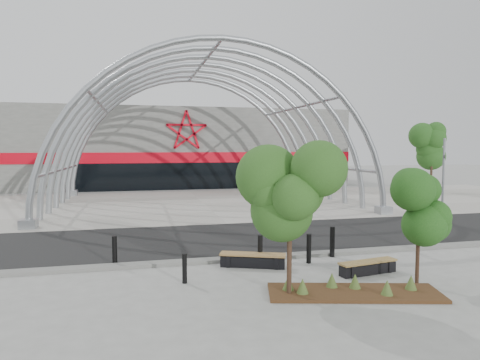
{
  "coord_description": "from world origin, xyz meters",
  "views": [
    {
      "loc": [
        -4.59,
        -15.15,
        4.13
      ],
      "look_at": [
        0.0,
        4.0,
        2.6
      ],
      "focal_mm": 32.0,
      "sensor_mm": 36.0,
      "label": 1
    }
  ],
  "objects": [
    {
      "name": "bg_tree_1",
      "position": [
        21.0,
        18.0,
        4.25
      ],
      "size": [
        2.7,
        2.7,
        5.91
      ],
      "color": "#302317",
      "rests_on": "ground"
    },
    {
      "name": "street_tree_1",
      "position": [
        3.51,
        -4.16,
        2.41
      ],
      "size": [
        1.42,
        1.42,
        3.35
      ],
      "color": "#311C13",
      "rests_on": "ground"
    },
    {
      "name": "vault_canopy",
      "position": [
        0.0,
        15.5,
        0.02
      ],
      "size": [
        20.8,
        15.8,
        20.36
      ],
      "color": "#9A9FA4",
      "rests_on": "ground"
    },
    {
      "name": "signal_pole",
      "position": [
        13.08,
        6.67,
        2.43
      ],
      "size": [
        0.33,
        0.65,
        4.64
      ],
      "color": "gray",
      "rests_on": "ground"
    },
    {
      "name": "bench_0",
      "position": [
        -0.8,
        -1.2,
        0.23
      ],
      "size": [
        2.28,
        1.3,
        0.47
      ],
      "color": "black",
      "rests_on": "ground"
    },
    {
      "name": "ground",
      "position": [
        0.0,
        0.0,
        0.0
      ],
      "size": [
        140.0,
        140.0,
        0.0
      ],
      "primitive_type": "plane",
      "color": "gray",
      "rests_on": "ground"
    },
    {
      "name": "bench_1",
      "position": [
        2.64,
        -2.85,
        0.21
      ],
      "size": [
        2.12,
        0.8,
        0.43
      ],
      "color": "black",
      "rests_on": "ground"
    },
    {
      "name": "forecourt",
      "position": [
        0.0,
        15.5,
        0.02
      ],
      "size": [
        60.0,
        17.0,
        0.04
      ],
      "primitive_type": "cube",
      "color": "#A6A197",
      "rests_on": "ground"
    },
    {
      "name": "arena_building",
      "position": [
        0.0,
        33.45,
        3.99
      ],
      "size": [
        34.0,
        15.24,
        8.0
      ],
      "color": "slate",
      "rests_on": "ground"
    },
    {
      "name": "bollard_2",
      "position": [
        -0.48,
        -1.03,
        0.53
      ],
      "size": [
        0.17,
        0.17,
        1.06
      ],
      "primitive_type": "cylinder",
      "color": "black",
      "rests_on": "ground"
    },
    {
      "name": "road",
      "position": [
        0.0,
        3.5,
        0.01
      ],
      "size": [
        140.0,
        7.0,
        0.02
      ],
      "primitive_type": "cube",
      "color": "black",
      "rests_on": "ground"
    },
    {
      "name": "bollard_3",
      "position": [
        1.27,
        -1.19,
        0.53
      ],
      "size": [
        0.17,
        0.17,
        1.05
      ],
      "primitive_type": "cylinder",
      "color": "black",
      "rests_on": "ground"
    },
    {
      "name": "planting_bed",
      "position": [
        1.2,
        -4.47,
        0.12
      ],
      "size": [
        5.0,
        2.6,
        0.51
      ],
      "color": "#3D2714",
      "rests_on": "ground"
    },
    {
      "name": "bollard_1",
      "position": [
        -3.27,
        -2.41,
        0.45
      ],
      "size": [
        0.15,
        0.15,
        0.91
      ],
      "primitive_type": "cylinder",
      "color": "black",
      "rests_on": "ground"
    },
    {
      "name": "street_tree_0",
      "position": [
        -0.57,
        -4.21,
        3.07
      ],
      "size": [
        1.87,
        1.87,
        4.27
      ],
      "color": "#321F14",
      "rests_on": "ground"
    },
    {
      "name": "kerb",
      "position": [
        0.0,
        -0.25,
        0.06
      ],
      "size": [
        60.0,
        0.5,
        0.12
      ],
      "primitive_type": "cube",
      "color": "slate",
      "rests_on": "ground"
    },
    {
      "name": "bollard_0",
      "position": [
        -5.43,
        0.09,
        0.52
      ],
      "size": [
        0.17,
        0.17,
        1.04
      ],
      "primitive_type": "cylinder",
      "color": "black",
      "rests_on": "ground"
    },
    {
      "name": "bollard_4",
      "position": [
        2.47,
        -0.58,
        0.57
      ],
      "size": [
        0.18,
        0.18,
        1.15
      ],
      "primitive_type": "cylinder",
      "color": "black",
      "rests_on": "ground"
    }
  ]
}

